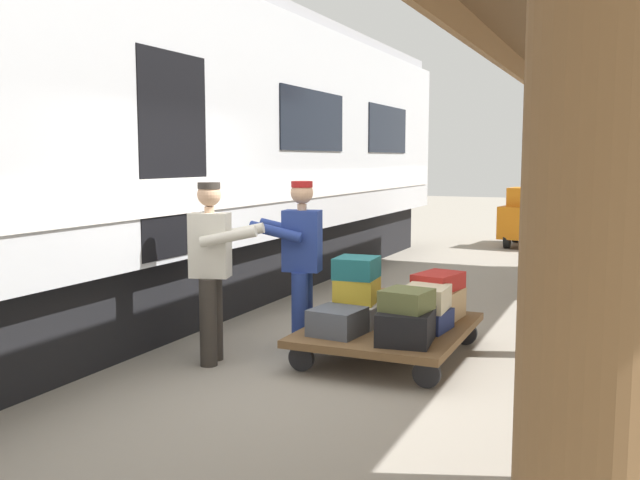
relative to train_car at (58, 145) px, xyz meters
The scene contains 17 objects.
ground_plane 3.81m from the train_car, behind, with size 60.00×60.00×0.00m, color gray.
train_car is the anchor object (origin of this frame).
luggage_cart 4.00m from the train_car, behind, with size 1.46×1.89×0.31m.
suitcase_brown_leather 3.77m from the train_car, 160.72° to the right, with size 0.51×0.61×0.21m, color brown.
suitcase_black_hardshell 4.18m from the train_car, behind, with size 0.45×0.58×0.28m, color black.
suitcase_tan_vintage 4.32m from the train_car, 163.81° to the right, with size 0.48×0.50×0.30m, color tan.
suitcase_gray_aluminum 3.65m from the train_car, 169.40° to the right, with size 0.52×0.60×0.20m, color #9EA0A5.
suitcase_navy_fabric 4.24m from the train_car, behind, with size 0.49×0.44×0.19m, color navy.
suitcase_slate_roller 3.59m from the train_car, behind, with size 0.43×0.45×0.24m, color #4C515B.
suitcase_olive_duffel 4.09m from the train_car, behind, with size 0.39×0.39×0.18m, color brown.
suitcase_cream_canvas 4.19m from the train_car, behind, with size 0.40×0.48×0.22m, color beige.
suitcase_yellow_case 3.55m from the train_car, 169.48° to the right, with size 0.38×0.46×0.24m, color gold.
suitcase_teal_softside 3.46m from the train_car, 169.89° to the right, with size 0.39×0.42×0.21m, color #1E666B.
suitcase_red_plastic 4.26m from the train_car, 164.31° to the right, with size 0.36×0.53×0.17m, color #AD231E.
porter_in_overalls 2.93m from the train_car, behind, with size 0.71×0.51×1.70m.
porter_by_door 2.38m from the train_car, behind, with size 0.73×0.55×1.70m.
baggage_tug 10.88m from the train_car, 109.92° to the right, with size 1.32×1.83×1.30m.
Camera 1 is at (-2.40, 5.76, 1.92)m, focal length 39.43 mm.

